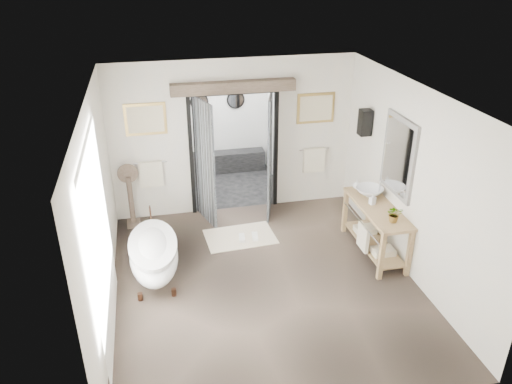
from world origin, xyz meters
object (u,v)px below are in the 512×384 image
Objects in this scene: vanity at (374,226)px; clawfoot_tub at (154,254)px; rug at (240,237)px; basin at (369,192)px.

clawfoot_tub is at bearing 178.10° from vanity.
rug is (1.50, 0.83, -0.38)m from clawfoot_tub.
rug is 2.56× the size of basin.
basin reaches higher than clawfoot_tub.
clawfoot_tub is 1.75m from rug.
rug is at bearing 144.72° from basin.
clawfoot_tub is 3.57m from vanity.
rug is at bearing 28.86° from clawfoot_tub.
clawfoot_tub is at bearing 163.75° from basin.
vanity is at bearing -1.90° from clawfoot_tub.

